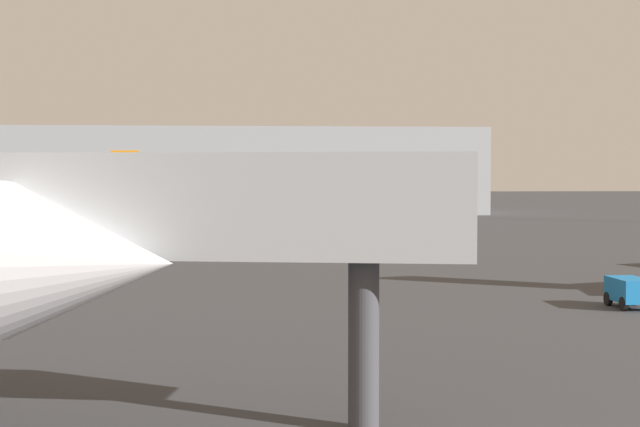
# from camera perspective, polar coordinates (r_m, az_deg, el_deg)

# --- Properties ---
(airplane_far_left) EXTENTS (29.54, 20.76, 7.95)m
(airplane_far_left) POSITION_cam_1_polar(r_m,az_deg,el_deg) (86.95, -4.55, 0.51)
(airplane_far_left) COLOR #B2BCCC
(airplane_far_left) RESTS_ON ground_plane
(jet_bridge) EXTENTS (18.69, 5.69, 6.46)m
(jet_bridge) POSITION_cam_1_polar(r_m,az_deg,el_deg) (22.82, -17.18, 0.15)
(jet_bridge) COLOR #B2B7BC
(jet_bridge) RESTS_ON ground_plane
(baggage_cart) EXTENTS (1.38, 2.40, 1.30)m
(baggage_cart) POSITION_cam_1_polar(r_m,az_deg,el_deg) (42.72, 18.24, -4.46)
(baggage_cart) COLOR #1972BF
(baggage_cart) RESTS_ON ground_plane
(terminal_building) EXTENTS (88.33, 22.69, 12.42)m
(terminal_building) POSITION_cam_1_polar(r_m,az_deg,el_deg) (141.37, -8.51, 2.55)
(terminal_building) COLOR #999EA3
(terminal_building) RESTS_ON ground_plane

